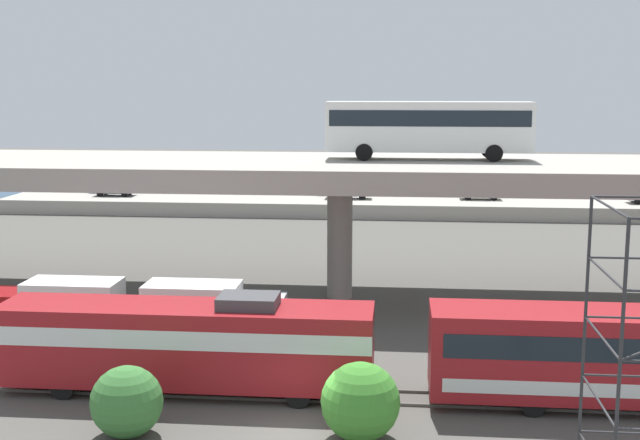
# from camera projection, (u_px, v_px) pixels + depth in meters

# --- Properties ---
(ground_plane) EXTENTS (260.00, 260.00, 0.00)m
(ground_plane) POSITION_uv_depth(u_px,v_px,m) (300.00, 437.00, 29.88)
(ground_plane) COLOR #4C4944
(rail_strip_near) EXTENTS (110.00, 0.12, 0.12)m
(rail_strip_near) POSITION_uv_depth(u_px,v_px,m) (309.00, 401.00, 33.09)
(rail_strip_near) COLOR #59544C
(rail_strip_near) RESTS_ON ground_plane
(rail_strip_far) EXTENTS (110.00, 0.12, 0.12)m
(rail_strip_far) POSITION_uv_depth(u_px,v_px,m) (313.00, 388.00, 34.51)
(rail_strip_far) COLOR #59544C
(rail_strip_far) RESTS_ON ground_plane
(train_locomotive) EXTENTS (16.41, 3.04, 4.18)m
(train_locomotive) POSITION_uv_depth(u_px,v_px,m) (168.00, 340.00, 34.01)
(train_locomotive) COLOR maroon
(train_locomotive) RESTS_ON ground_plane
(highway_overpass) EXTENTS (96.00, 12.07, 8.18)m
(highway_overpass) POSITION_uv_depth(u_px,v_px,m) (340.00, 174.00, 48.32)
(highway_overpass) COLOR #9E998E
(highway_overpass) RESTS_ON ground_plane
(transit_bus_on_overpass) EXTENTS (12.00, 2.68, 3.40)m
(transit_bus_on_overpass) POSITION_uv_depth(u_px,v_px,m) (428.00, 125.00, 48.57)
(transit_bus_on_overpass) COLOR silver
(transit_bus_on_overpass) RESTS_ON highway_overpass
(service_truck_west) EXTENTS (6.80, 2.46, 3.04)m
(service_truck_west) POSITION_uv_depth(u_px,v_px,m) (57.00, 308.00, 40.95)
(service_truck_west) COLOR maroon
(service_truck_west) RESTS_ON ground_plane
(service_truck_east) EXTENTS (6.80, 2.46, 3.04)m
(service_truck_east) POSITION_uv_depth(u_px,v_px,m) (211.00, 312.00, 40.22)
(service_truck_east) COLOR #B7B7BC
(service_truck_east) RESTS_ON ground_plane
(pier_parking_lot) EXTENTS (71.72, 12.68, 1.38)m
(pier_parking_lot) POSITION_uv_depth(u_px,v_px,m) (364.00, 203.00, 83.79)
(pier_parking_lot) COLOR #9E998E
(pier_parking_lot) RESTS_ON ground_plane
(parked_car_0) EXTENTS (4.31, 1.89, 1.50)m
(parked_car_0) POSITION_uv_depth(u_px,v_px,m) (486.00, 188.00, 84.00)
(parked_car_0) COLOR #0C4C26
(parked_car_0) RESTS_ON pier_parking_lot
(parked_car_1) EXTENTS (4.08, 1.87, 1.50)m
(parked_car_1) POSITION_uv_depth(u_px,v_px,m) (114.00, 188.00, 83.81)
(parked_car_1) COLOR #515459
(parked_car_1) RESTS_ON pier_parking_lot
(parked_car_2) EXTENTS (4.09, 1.97, 1.50)m
(parked_car_2) POSITION_uv_depth(u_px,v_px,m) (338.00, 187.00, 84.64)
(parked_car_2) COLOR navy
(parked_car_2) RESTS_ON pier_parking_lot
(parked_car_3) EXTENTS (4.03, 1.87, 1.50)m
(parked_car_3) POSITION_uv_depth(u_px,v_px,m) (480.00, 192.00, 81.22)
(parked_car_3) COLOR silver
(parked_car_3) RESTS_ON pier_parking_lot
(parked_car_4) EXTENTS (4.60, 1.86, 1.50)m
(parked_car_4) POSITION_uv_depth(u_px,v_px,m) (348.00, 191.00, 81.75)
(parked_car_4) COLOR silver
(parked_car_4) RESTS_ON pier_parking_lot
(parked_car_5) EXTENTS (4.35, 2.00, 1.50)m
(parked_car_5) POSITION_uv_depth(u_px,v_px,m) (112.00, 185.00, 86.57)
(parked_car_5) COLOR navy
(parked_car_5) RESTS_ON pier_parking_lot
(parked_car_7) EXTENTS (4.44, 1.86, 1.50)m
(parked_car_7) POSITION_uv_depth(u_px,v_px,m) (179.00, 183.00, 88.41)
(parked_car_7) COLOR silver
(parked_car_7) RESTS_ON pier_parking_lot
(harbor_water) EXTENTS (140.00, 36.00, 0.01)m
(harbor_water) POSITION_uv_depth(u_px,v_px,m) (372.00, 183.00, 106.49)
(harbor_water) COLOR navy
(harbor_water) RESTS_ON ground_plane
(shrub_left) EXTENTS (2.62, 2.62, 2.62)m
(shrub_left) POSITION_uv_depth(u_px,v_px,m) (127.00, 402.00, 29.72)
(shrub_left) COLOR #3A7434
(shrub_left) RESTS_ON ground_plane
(shrub_right) EXTENTS (2.85, 2.85, 2.85)m
(shrub_right) POSITION_uv_depth(u_px,v_px,m) (360.00, 402.00, 29.42)
(shrub_right) COLOR #3F8B2D
(shrub_right) RESTS_ON ground_plane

